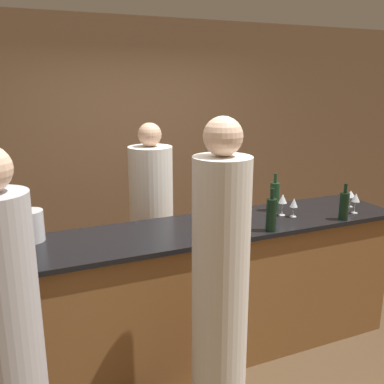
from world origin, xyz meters
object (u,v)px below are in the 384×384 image
object	(u,v)px
wine_bottle_1	(271,214)
ice_bucket	(30,226)
bartender	(152,231)
guest_0	(220,293)
wine_bottle_2	(275,196)
guest_1	(10,355)
wine_bottle_0	(344,206)

from	to	relation	value
wine_bottle_1	ice_bucket	size ratio (longest dim) A/B	1.49
bartender	guest_0	xyz separation A→B (m)	(-0.04, -1.43, 0.09)
guest_0	ice_bucket	world-z (taller)	guest_0
ice_bucket	wine_bottle_2	bearing A→B (deg)	-1.89
guest_0	wine_bottle_2	bearing A→B (deg)	42.03
bartender	guest_1	bearing A→B (deg)	51.62
guest_0	wine_bottle_1	bearing A→B (deg)	34.31
ice_bucket	bartender	bearing A→B (deg)	27.08
guest_0	ice_bucket	size ratio (longest dim) A/B	9.17
guest_1	guest_0	bearing A→B (deg)	4.32
ice_bucket	guest_1	bearing A→B (deg)	-99.82
wine_bottle_0	guest_1	bearing A→B (deg)	-168.24
wine_bottle_0	wine_bottle_2	xyz separation A→B (m)	(-0.36, 0.42, 0.01)
wine_bottle_2	ice_bucket	xyz separation A→B (m)	(-1.92, 0.06, -0.02)
guest_1	ice_bucket	xyz separation A→B (m)	(0.17, 0.99, 0.30)
guest_1	wine_bottle_0	distance (m)	2.52
bartender	guest_0	size ratio (longest dim) A/B	0.92
guest_0	wine_bottle_0	size ratio (longest dim) A/B	6.78
bartender	ice_bucket	bearing A→B (deg)	27.08
guest_1	wine_bottle_2	bearing A→B (deg)	23.93
guest_1	wine_bottle_1	world-z (taller)	guest_1
wine_bottle_0	wine_bottle_1	world-z (taller)	wine_bottle_1
bartender	wine_bottle_2	size ratio (longest dim) A/B	5.62
guest_1	ice_bucket	size ratio (longest dim) A/B	8.82
wine_bottle_0	wine_bottle_1	xyz separation A→B (m)	(-0.67, 0.00, 0.01)
guest_0	guest_1	size ratio (longest dim) A/B	1.04
guest_0	wine_bottle_2	xyz separation A→B (m)	(0.93, 0.84, 0.29)
guest_0	wine_bottle_1	world-z (taller)	guest_0
wine_bottle_0	ice_bucket	bearing A→B (deg)	168.13
guest_1	wine_bottle_0	size ratio (longest dim) A/B	6.52
ice_bucket	guest_0	bearing A→B (deg)	-42.48
wine_bottle_1	wine_bottle_2	size ratio (longest dim) A/B	1.00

